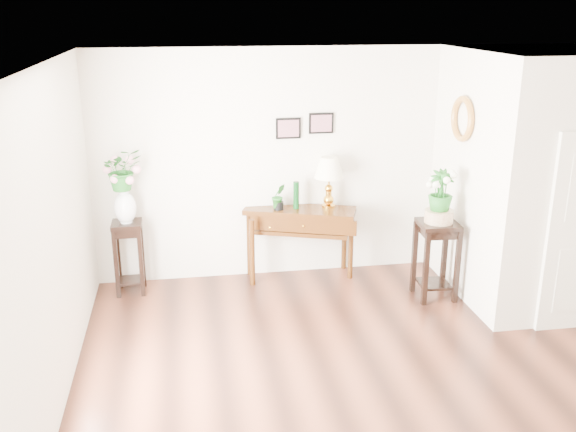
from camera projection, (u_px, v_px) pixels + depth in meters
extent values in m
cube|color=#5D2D1D|center=(410.00, 385.00, 5.75)|extent=(6.00, 5.50, 0.02)
cube|color=white|center=(432.00, 66.00, 4.88)|extent=(6.00, 5.50, 0.02)
cube|color=silver|center=(340.00, 163.00, 7.89)|extent=(6.00, 0.02, 2.80)
cube|color=silver|center=(42.00, 261.00, 4.85)|extent=(0.02, 5.50, 2.80)
cube|color=silver|center=(540.00, 175.00, 7.31)|extent=(1.80, 1.95, 2.80)
cube|color=black|center=(288.00, 128.00, 7.63)|extent=(0.30, 0.02, 0.25)
cube|color=black|center=(321.00, 123.00, 7.68)|extent=(0.30, 0.02, 0.25)
torus|color=#A56D35|center=(462.00, 119.00, 7.07)|extent=(0.07, 0.51, 0.51)
cube|color=#3A1C08|center=(300.00, 243.00, 7.94)|extent=(1.41, 0.88, 0.89)
cube|color=gold|center=(329.00, 179.00, 7.74)|extent=(0.44, 0.44, 0.63)
cylinder|color=#083411|center=(296.00, 195.00, 7.74)|extent=(0.08, 0.08, 0.34)
imported|color=#1B611C|center=(279.00, 197.00, 7.71)|extent=(0.20, 0.17, 0.30)
cube|color=black|center=(129.00, 257.00, 7.50)|extent=(0.34, 0.34, 0.87)
imported|color=#1B611C|center=(122.00, 168.00, 7.17)|extent=(0.54, 0.50, 0.48)
cube|color=black|center=(435.00, 260.00, 7.37)|extent=(0.46, 0.46, 0.92)
cylinder|color=#C0B18B|center=(439.00, 215.00, 7.20)|extent=(0.42, 0.42, 0.14)
imported|color=#1B611C|center=(441.00, 191.00, 7.11)|extent=(0.32, 0.32, 0.48)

